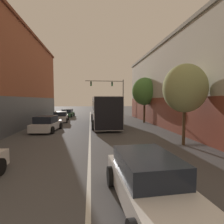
{
  "coord_description": "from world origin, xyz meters",
  "views": [
    {
      "loc": [
        0.09,
        0.33,
        2.91
      ],
      "look_at": [
        2.27,
        18.26,
        1.65
      ],
      "focal_mm": 28.0,
      "sensor_mm": 36.0,
      "label": 1
    }
  ],
  "objects_px": {
    "street_tree_far": "(145,91)",
    "parked_car_left_near": "(68,113)",
    "parked_car_left_far": "(61,117)",
    "bus": "(104,109)",
    "parked_car_left_mid": "(47,124)",
    "street_tree_near": "(185,88)",
    "hatchback_foreground": "(149,182)",
    "traffic_signal_gantry": "(112,90)"
  },
  "relations": [
    {
      "from": "street_tree_far",
      "to": "parked_car_left_near",
      "type": "bearing_deg",
      "value": 139.48
    },
    {
      "from": "parked_car_left_mid",
      "to": "traffic_signal_gantry",
      "type": "bearing_deg",
      "value": -20.74
    },
    {
      "from": "parked_car_left_mid",
      "to": "street_tree_far",
      "type": "height_order",
      "value": "street_tree_far"
    },
    {
      "from": "hatchback_foreground",
      "to": "bus",
      "type": "bearing_deg",
      "value": -2.81
    },
    {
      "from": "hatchback_foreground",
      "to": "parked_car_left_mid",
      "type": "bearing_deg",
      "value": 21.8
    },
    {
      "from": "bus",
      "to": "parked_car_left_mid",
      "type": "relative_size",
      "value": 2.52
    },
    {
      "from": "parked_car_left_far",
      "to": "street_tree_near",
      "type": "relative_size",
      "value": 0.86
    },
    {
      "from": "parked_car_left_near",
      "to": "street_tree_near",
      "type": "height_order",
      "value": "street_tree_near"
    },
    {
      "from": "parked_car_left_near",
      "to": "parked_car_left_mid",
      "type": "xyz_separation_m",
      "value": [
        -0.08,
        -14.12,
        0.05
      ]
    },
    {
      "from": "hatchback_foreground",
      "to": "parked_car_left_far",
      "type": "distance_m",
      "value": 20.31
    },
    {
      "from": "bus",
      "to": "street_tree_far",
      "type": "distance_m",
      "value": 5.88
    },
    {
      "from": "parked_car_left_mid",
      "to": "street_tree_near",
      "type": "height_order",
      "value": "street_tree_near"
    },
    {
      "from": "parked_car_left_near",
      "to": "street_tree_near",
      "type": "relative_size",
      "value": 0.79
    },
    {
      "from": "bus",
      "to": "street_tree_far",
      "type": "bearing_deg",
      "value": -74.74
    },
    {
      "from": "parked_car_left_near",
      "to": "traffic_signal_gantry",
      "type": "distance_m",
      "value": 9.29
    },
    {
      "from": "parked_car_left_far",
      "to": "street_tree_far",
      "type": "xyz_separation_m",
      "value": [
        10.81,
        -2.4,
        3.33
      ]
    },
    {
      "from": "bus",
      "to": "traffic_signal_gantry",
      "type": "xyz_separation_m",
      "value": [
        2.56,
        12.59,
        3.0
      ]
    },
    {
      "from": "parked_car_left_far",
      "to": "bus",
      "type": "bearing_deg",
      "value": -128.5
    },
    {
      "from": "parked_car_left_far",
      "to": "street_tree_far",
      "type": "relative_size",
      "value": 0.78
    },
    {
      "from": "bus",
      "to": "hatchback_foreground",
      "type": "relative_size",
      "value": 2.44
    },
    {
      "from": "hatchback_foreground",
      "to": "street_tree_near",
      "type": "bearing_deg",
      "value": -38.95
    },
    {
      "from": "parked_car_left_near",
      "to": "parked_car_left_mid",
      "type": "bearing_deg",
      "value": -175.88
    },
    {
      "from": "hatchback_foreground",
      "to": "parked_car_left_near",
      "type": "height_order",
      "value": "hatchback_foreground"
    },
    {
      "from": "parked_car_left_mid",
      "to": "street_tree_far",
      "type": "distance_m",
      "value": 12.37
    },
    {
      "from": "hatchback_foreground",
      "to": "parked_car_left_far",
      "type": "xyz_separation_m",
      "value": [
        -5.58,
        19.53,
        -0.01
      ]
    },
    {
      "from": "street_tree_far",
      "to": "bus",
      "type": "bearing_deg",
      "value": -164.42
    },
    {
      "from": "parked_car_left_near",
      "to": "street_tree_near",
      "type": "bearing_deg",
      "value": -149.55
    },
    {
      "from": "bus",
      "to": "street_tree_far",
      "type": "xyz_separation_m",
      "value": [
        5.27,
        1.47,
        2.15
      ]
    },
    {
      "from": "hatchback_foreground",
      "to": "traffic_signal_gantry",
      "type": "bearing_deg",
      "value": -8.06
    },
    {
      "from": "parked_car_left_near",
      "to": "parked_car_left_mid",
      "type": "height_order",
      "value": "parked_car_left_mid"
    },
    {
      "from": "parked_car_left_near",
      "to": "parked_car_left_far",
      "type": "height_order",
      "value": "parked_car_left_far"
    },
    {
      "from": "parked_car_left_near",
      "to": "parked_car_left_far",
      "type": "bearing_deg",
      "value": -175.73
    },
    {
      "from": "street_tree_near",
      "to": "street_tree_far",
      "type": "relative_size",
      "value": 0.9
    },
    {
      "from": "street_tree_near",
      "to": "street_tree_far",
      "type": "height_order",
      "value": "street_tree_far"
    },
    {
      "from": "bus",
      "to": "traffic_signal_gantry",
      "type": "distance_m",
      "value": 13.19
    },
    {
      "from": "hatchback_foreground",
      "to": "street_tree_near",
      "type": "distance_m",
      "value": 7.99
    },
    {
      "from": "traffic_signal_gantry",
      "to": "street_tree_near",
      "type": "height_order",
      "value": "traffic_signal_gantry"
    },
    {
      "from": "parked_car_left_near",
      "to": "parked_car_left_mid",
      "type": "relative_size",
      "value": 0.95
    },
    {
      "from": "parked_car_left_mid",
      "to": "parked_car_left_far",
      "type": "xyz_separation_m",
      "value": [
        0.06,
        7.31,
        -0.03
      ]
    },
    {
      "from": "traffic_signal_gantry",
      "to": "street_tree_far",
      "type": "height_order",
      "value": "traffic_signal_gantry"
    },
    {
      "from": "hatchback_foreground",
      "to": "traffic_signal_gantry",
      "type": "distance_m",
      "value": 28.66
    },
    {
      "from": "traffic_signal_gantry",
      "to": "street_tree_near",
      "type": "bearing_deg",
      "value": -85.25
    }
  ]
}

